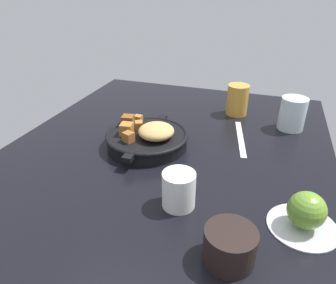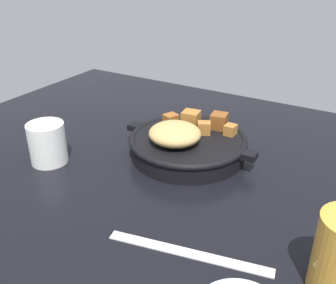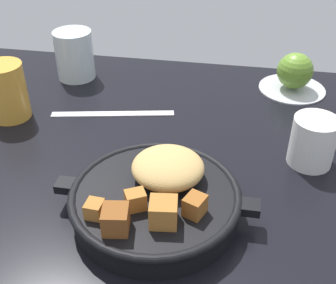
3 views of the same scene
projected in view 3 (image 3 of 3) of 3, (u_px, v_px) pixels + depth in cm
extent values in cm
cube|color=black|center=(171.00, 193.00, 63.29)|extent=(106.93, 85.00, 2.40)
cylinder|color=black|center=(155.00, 203.00, 57.10)|extent=(21.56, 21.56, 3.71)
torus|color=black|center=(155.00, 194.00, 56.21)|extent=(22.33, 22.33, 1.20)
cube|color=black|center=(250.00, 207.00, 54.66)|extent=(2.64, 2.40, 1.20)
cube|color=black|center=(66.00, 185.00, 58.06)|extent=(2.64, 2.40, 1.20)
ellipsoid|color=tan|center=(166.00, 167.00, 57.38)|extent=(9.57, 9.31, 3.68)
cube|color=#A86B2D|center=(163.00, 212.00, 50.88)|extent=(3.59, 3.51, 3.14)
cube|color=#A86B2D|center=(136.00, 200.00, 53.12)|extent=(3.07, 2.90, 2.41)
cube|color=#935623|center=(195.00, 206.00, 52.24)|extent=(3.06, 3.22, 2.54)
cube|color=#A86B2D|center=(95.00, 209.00, 52.14)|extent=(2.16, 2.33, 2.01)
cube|color=brown|center=(116.00, 219.00, 50.03)|extent=(3.44, 3.58, 2.99)
cylinder|color=#B7BABF|center=(292.00, 88.00, 86.67)|extent=(12.92, 12.92, 0.60)
sphere|color=olive|center=(295.00, 71.00, 84.53)|extent=(6.91, 6.91, 6.91)
cube|color=silver|center=(113.00, 113.00, 78.96)|extent=(21.90, 5.87, 0.36)
cylinder|color=gold|center=(7.00, 91.00, 75.73)|extent=(6.94, 6.94, 9.98)
cylinder|color=silver|center=(75.00, 55.00, 88.68)|extent=(7.64, 7.64, 9.77)
cylinder|color=white|center=(313.00, 141.00, 65.31)|extent=(6.70, 6.70, 7.63)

